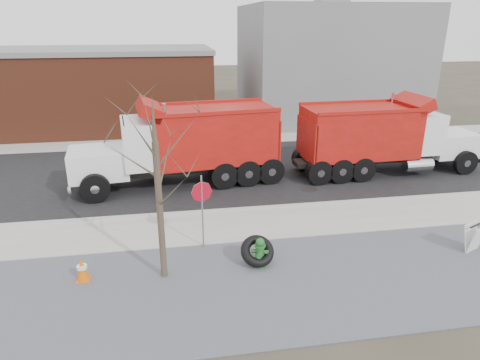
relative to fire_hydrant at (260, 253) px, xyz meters
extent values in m
plane|color=#383328|center=(0.38, 2.46, -0.42)|extent=(120.00, 120.00, 0.00)
cube|color=slate|center=(0.38, -1.04, -0.41)|extent=(60.00, 5.00, 0.03)
cube|color=#9E9B93|center=(0.38, 2.71, -0.39)|extent=(60.00, 2.50, 0.06)
cube|color=#9E9B93|center=(0.38, 4.01, -0.37)|extent=(60.00, 0.15, 0.11)
cube|color=black|center=(0.38, 8.76, -0.41)|extent=(60.00, 9.40, 0.02)
cube|color=#9E9B93|center=(0.38, 14.46, -0.39)|extent=(60.00, 2.00, 0.06)
cube|color=gray|center=(9.38, 20.46, 3.58)|extent=(12.00, 10.00, 8.00)
cube|color=brown|center=(-9.62, 19.46, 2.08)|extent=(20.00, 8.00, 5.00)
cube|color=gray|center=(-9.62, 19.46, 4.73)|extent=(20.20, 8.20, 0.30)
cylinder|color=#382D23|center=(-2.82, -0.14, 1.58)|extent=(0.18, 0.18, 4.00)
cone|color=#382D23|center=(-2.82, -0.14, 4.18)|extent=(0.14, 0.14, 1.20)
cylinder|color=#296D2E|center=(0.00, 0.01, -0.39)|extent=(0.49, 0.49, 0.07)
cylinder|color=#296D2E|center=(0.00, 0.01, -0.06)|extent=(0.25, 0.25, 0.66)
cylinder|color=#296D2E|center=(0.00, 0.01, 0.24)|extent=(0.33, 0.33, 0.06)
sphere|color=#296D2E|center=(0.00, 0.01, 0.35)|extent=(0.27, 0.27, 0.27)
cylinder|color=#296D2E|center=(0.00, 0.01, 0.46)|extent=(0.06, 0.06, 0.07)
cylinder|color=#296D2E|center=(-0.18, 0.06, 0.04)|extent=(0.16, 0.16, 0.12)
cylinder|color=#296D2E|center=(0.18, -0.05, 0.04)|extent=(0.16, 0.16, 0.12)
cylinder|color=#296D2E|center=(-0.06, -0.17, 0.02)|extent=(0.20, 0.18, 0.17)
torus|color=black|center=(-0.06, 0.08, 0.03)|extent=(1.12, 1.06, 0.88)
cylinder|color=gray|center=(-1.57, 1.36, 0.82)|extent=(0.05, 0.05, 2.47)
cylinder|color=#AB0C1E|center=(-1.57, 1.36, 1.52)|extent=(0.66, 0.18, 0.67)
cube|color=silver|center=(6.85, -0.39, 0.06)|extent=(0.70, 0.48, 0.91)
cube|color=silver|center=(6.78, -0.21, 0.06)|extent=(0.70, 0.48, 0.91)
cube|color=black|center=(6.82, -0.30, 0.52)|extent=(0.63, 0.31, 0.04)
cube|color=#E85E07|center=(-5.07, 0.03, -0.40)|extent=(0.37, 0.37, 0.04)
cone|color=#E85E07|center=(-5.07, 0.03, -0.05)|extent=(0.35, 0.35, 0.68)
cylinder|color=white|center=(-5.07, 0.03, 0.02)|extent=(0.28, 0.28, 0.10)
cube|color=black|center=(7.57, 7.38, 0.26)|extent=(8.79, 1.18, 0.23)
cube|color=silver|center=(11.08, 7.50, 0.83)|extent=(2.32, 2.07, 1.13)
cube|color=silver|center=(12.15, 7.53, 0.83)|extent=(0.12, 1.80, 1.03)
cube|color=silver|center=(9.18, 7.44, 1.55)|extent=(1.72, 2.41, 1.85)
cube|color=black|center=(9.93, 7.46, 2.06)|extent=(0.12, 2.05, 0.82)
cube|color=#B5100F|center=(6.23, 7.34, 1.65)|extent=(5.20, 2.63, 2.26)
cylinder|color=silver|center=(8.30, 8.38, 2.01)|extent=(0.15, 0.15, 2.46)
cylinder|color=black|center=(11.24, 8.61, 0.16)|extent=(1.14, 0.34, 1.13)
cylinder|color=black|center=(11.31, 6.40, 0.16)|extent=(1.14, 0.34, 1.13)
cylinder|color=black|center=(4.97, 8.28, 0.16)|extent=(1.14, 0.34, 1.13)
cylinder|color=black|center=(5.04, 6.31, 0.16)|extent=(1.14, 0.34, 1.13)
cube|color=black|center=(-1.97, 7.34, 0.29)|extent=(8.83, 2.00, 0.24)
cube|color=silver|center=(-5.47, 6.91, 0.89)|extent=(2.60, 2.37, 1.18)
cube|color=silver|center=(-6.53, 6.78, 0.89)|extent=(0.29, 1.88, 1.08)
cube|color=silver|center=(-3.58, 7.14, 1.64)|extent=(2.01, 2.66, 1.94)
cube|color=black|center=(-4.33, 7.05, 2.18)|extent=(0.31, 2.14, 0.86)
cube|color=#B5100F|center=(-0.58, 7.50, 1.75)|extent=(5.65, 3.21, 2.37)
cylinder|color=silver|center=(-2.61, 6.23, 2.13)|extent=(0.17, 0.17, 2.58)
cylinder|color=black|center=(-5.53, 5.73, 0.19)|extent=(1.21, 0.46, 1.18)
cylinder|color=black|center=(-5.81, 8.04, 0.19)|extent=(1.21, 0.46, 1.18)
cylinder|color=black|center=(0.82, 6.64, 0.19)|extent=(1.21, 0.46, 1.18)
cylinder|color=black|center=(0.57, 8.69, 0.19)|extent=(1.21, 0.46, 1.18)
camera|label=1|loc=(-2.40, -10.88, 6.45)|focal=32.00mm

